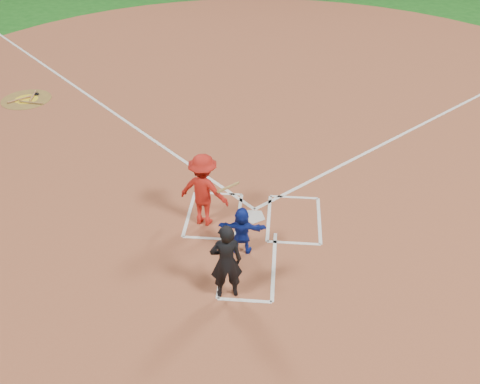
# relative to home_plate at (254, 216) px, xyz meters

# --- Properties ---
(ground) EXTENTS (120.00, 120.00, 0.00)m
(ground) POSITION_rel_home_plate_xyz_m (0.00, 0.00, -0.02)
(ground) COLOR #155616
(ground) RESTS_ON ground
(home_plate_dirt) EXTENTS (28.00, 28.00, 0.01)m
(home_plate_dirt) POSITION_rel_home_plate_xyz_m (0.00, 6.00, -0.01)
(home_plate_dirt) COLOR brown
(home_plate_dirt) RESTS_ON ground
(home_plate) EXTENTS (0.60, 0.60, 0.02)m
(home_plate) POSITION_rel_home_plate_xyz_m (0.00, 0.00, 0.00)
(home_plate) COLOR silver
(home_plate) RESTS_ON home_plate_dirt
(on_deck_circle) EXTENTS (1.70, 1.70, 0.01)m
(on_deck_circle) POSITION_rel_home_plate_xyz_m (-8.35, 6.08, -0.00)
(on_deck_circle) COLOR brown
(on_deck_circle) RESTS_ON home_plate_dirt
(on_deck_logo) EXTENTS (0.80, 0.80, 0.00)m
(on_deck_logo) POSITION_rel_home_plate_xyz_m (-8.35, 6.08, 0.00)
(on_deck_logo) COLOR yellow
(on_deck_logo) RESTS_ON on_deck_circle
(on_deck_bat_a) EXTENTS (0.21, 0.84, 0.06)m
(on_deck_bat_a) POSITION_rel_home_plate_xyz_m (-8.20, 6.33, 0.03)
(on_deck_bat_a) COLOR #A86F3D
(on_deck_bat_a) RESTS_ON on_deck_circle
(on_deck_bat_b) EXTENTS (0.64, 0.64, 0.06)m
(on_deck_bat_b) POSITION_rel_home_plate_xyz_m (-8.55, 5.98, 0.03)
(on_deck_bat_b) COLOR #965E37
(on_deck_bat_b) RESTS_ON on_deck_circle
(on_deck_bat_c) EXTENTS (0.84, 0.17, 0.06)m
(on_deck_bat_c) POSITION_rel_home_plate_xyz_m (-8.05, 5.78, 0.03)
(on_deck_bat_c) COLOR olive
(on_deck_bat_c) RESTS_ON on_deck_circle
(bat_weight_donut) EXTENTS (0.19, 0.19, 0.05)m
(bat_weight_donut) POSITION_rel_home_plate_xyz_m (-8.15, 6.48, 0.03)
(bat_weight_donut) COLOR black
(bat_weight_donut) RESTS_ON on_deck_circle
(catcher) EXTENTS (1.07, 0.35, 1.15)m
(catcher) POSITION_rel_home_plate_xyz_m (-0.18, -1.29, 0.57)
(catcher) COLOR #122797
(catcher) RESTS_ON home_plate_dirt
(umpire) EXTENTS (0.71, 0.55, 1.75)m
(umpire) POSITION_rel_home_plate_xyz_m (-0.38, -2.65, 0.87)
(umpire) COLOR black
(umpire) RESTS_ON home_plate_dirt
(chalk_markings) EXTENTS (28.35, 17.32, 0.01)m
(chalk_markings) POSITION_rel_home_plate_xyz_m (0.00, 5.29, -0.01)
(chalk_markings) COLOR white
(chalk_markings) RESTS_ON home_plate_dirt
(batter_at_plate) EXTENTS (1.48, 1.01, 1.83)m
(batter_at_plate) POSITION_rel_home_plate_xyz_m (-1.16, -0.29, 0.91)
(batter_at_plate) COLOR red
(batter_at_plate) RESTS_ON home_plate_dirt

